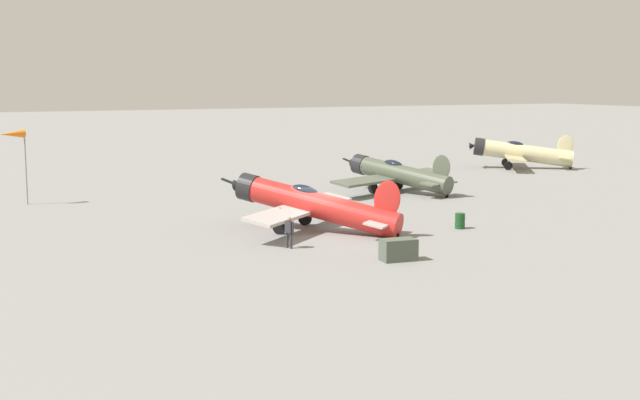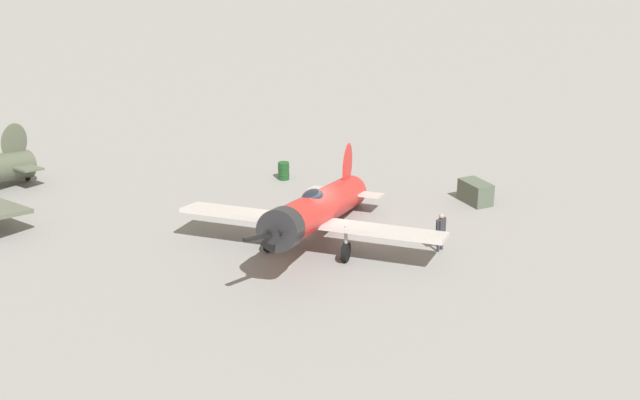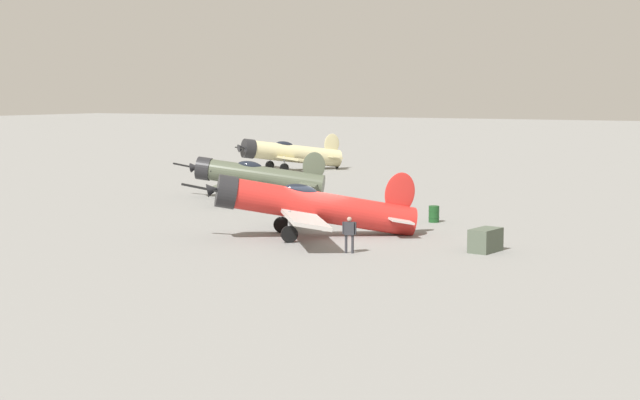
% 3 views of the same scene
% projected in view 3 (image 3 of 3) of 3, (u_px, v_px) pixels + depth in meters
% --- Properties ---
extents(ground_plane, '(400.00, 400.00, 0.00)m').
position_uv_depth(ground_plane, '(320.00, 237.00, 46.89)').
color(ground_plane, gray).
extents(airplane_foreground, '(9.59, 9.96, 3.31)m').
position_uv_depth(airplane_foreground, '(310.00, 206.00, 46.64)').
color(airplane_foreground, red).
rests_on(airplane_foreground, ground_plane).
extents(airplane_mid_apron, '(12.13, 10.23, 3.18)m').
position_uv_depth(airplane_mid_apron, '(255.00, 176.00, 63.93)').
color(airplane_mid_apron, '#4C5442').
rests_on(airplane_mid_apron, ground_plane).
extents(airplane_far_line, '(9.54, 9.64, 3.32)m').
position_uv_depth(airplane_far_line, '(289.00, 153.00, 86.02)').
color(airplane_far_line, beige).
rests_on(airplane_far_line, ground_plane).
extents(ground_crew_mechanic, '(0.35, 0.60, 1.61)m').
position_uv_depth(ground_crew_mechanic, '(349.00, 231.00, 41.98)').
color(ground_crew_mechanic, '#2D2D33').
rests_on(ground_crew_mechanic, ground_plane).
extents(equipment_crate, '(1.76, 1.13, 1.04)m').
position_uv_depth(equipment_crate, '(486.00, 240.00, 42.40)').
color(equipment_crate, '#4C5647').
rests_on(equipment_crate, ground_plane).
extents(fuel_drum, '(0.60, 0.60, 0.89)m').
position_uv_depth(fuel_drum, '(434.00, 214.00, 52.02)').
color(fuel_drum, '#19471E').
rests_on(fuel_drum, ground_plane).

